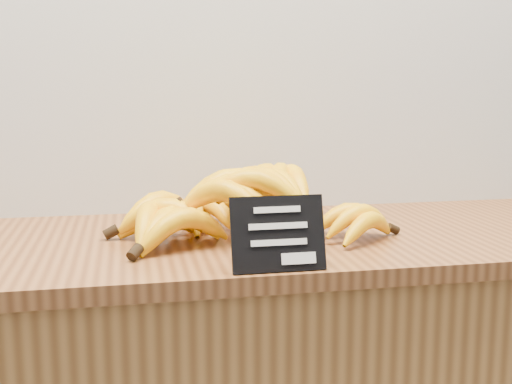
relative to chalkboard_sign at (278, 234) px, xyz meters
name	(u,v)px	position (x,y,z in m)	size (l,w,h in m)	color
counter_top	(251,242)	(0.00, 0.24, -0.07)	(1.49, 0.54, 0.03)	brown
chalkboard_sign	(278,234)	(0.00, 0.00, 0.00)	(0.15, 0.01, 0.12)	black
banana_pile	(234,205)	(-0.03, 0.23, 0.00)	(0.56, 0.35, 0.13)	yellow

